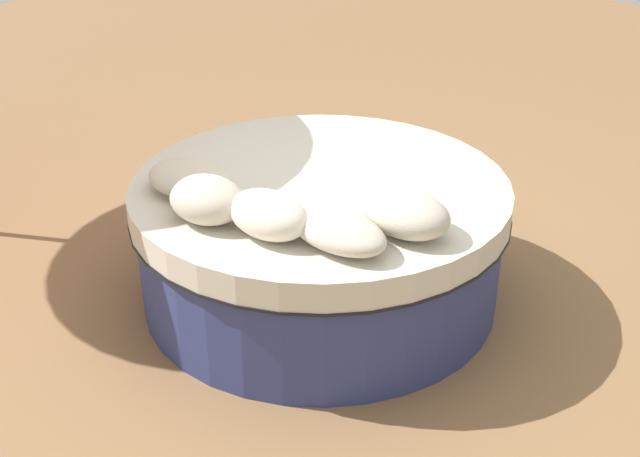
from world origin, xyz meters
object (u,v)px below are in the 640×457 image
throw_pillow_0 (188,178)px  throw_pillow_4 (406,214)px  throw_pillow_1 (207,199)px  throw_pillow_2 (268,215)px  round_bed (320,238)px  throw_pillow_3 (337,230)px

throw_pillow_0 → throw_pillow_4: (-1.11, -0.43, 0.03)m
throw_pillow_1 → throw_pillow_2: 0.34m
round_bed → throw_pillow_3: (-0.53, 0.44, 0.42)m
throw_pillow_2 → round_bed: bearing=-68.9°
round_bed → throw_pillow_0: size_ratio=4.39×
throw_pillow_0 → throw_pillow_4: throw_pillow_4 is taller
round_bed → throw_pillow_4: 0.82m
throw_pillow_3 → throw_pillow_4: bearing=-115.7°
round_bed → throw_pillow_4: throw_pillow_4 is taller
throw_pillow_1 → throw_pillow_2: throw_pillow_1 is taller
round_bed → throw_pillow_3: bearing=140.4°
throw_pillow_3 → throw_pillow_1: bearing=21.6°
throw_pillow_1 → throw_pillow_3: size_ratio=0.76×
throw_pillow_1 → throw_pillow_2: size_ratio=0.92×
throw_pillow_4 → throw_pillow_1: bearing=35.9°
round_bed → throw_pillow_1: size_ratio=5.07×
throw_pillow_1 → throw_pillow_4: (-0.78, -0.57, -0.01)m
throw_pillow_0 → throw_pillow_2: bearing=177.0°
throw_pillow_1 → throw_pillow_4: 0.97m
round_bed → throw_pillow_0: 0.81m
round_bed → throw_pillow_3: 0.81m
round_bed → throw_pillow_0: throw_pillow_0 is taller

